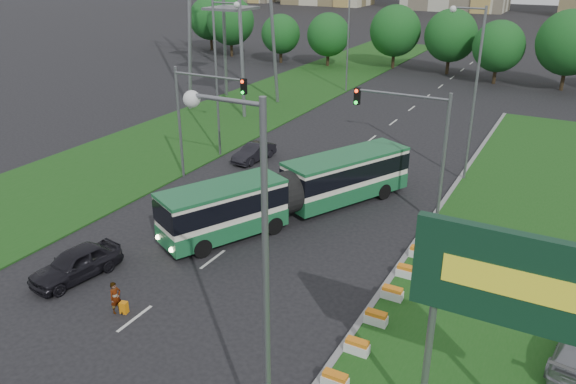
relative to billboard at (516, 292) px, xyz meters
The scene contains 16 objects.
ground 14.97m from the billboard, 153.89° to the left, with size 360.00×360.00×0.00m, color black.
grass_median 15.29m from the billboard, 86.93° to the left, with size 14.00×60.00×0.15m, color #1A4A15.
median_kerb 16.48m from the billboard, 113.88° to the left, with size 0.30×60.00×0.18m, color gray.
left_verge 43.75m from the billboard, 134.29° to the left, with size 12.00×110.00×0.10m, color #1A4A15.
lane_markings 30.77m from the billboard, 120.39° to the left, with size 0.20×100.00×0.01m, color silver, non-canonical shape.
flower_planters 9.20m from the billboard, 140.32° to the left, with size 1.10×13.70×0.60m, color white, non-canonical shape.
billboard is the anchor object (origin of this frame).
traffic_mast_median 17.68m from the billboard, 115.03° to the left, with size 5.76×0.32×8.00m.
traffic_mast_left 27.16m from the billboard, 146.45° to the left, with size 5.76×0.32×8.00m.
street_lamps 22.11m from the billboard, 133.62° to the left, with size 36.00×60.00×12.00m, color gray, non-canonical shape.
tree_line 61.07m from the billboard, 92.11° to the left, with size 120.00×8.00×9.00m, color #16531D, non-canonical shape.
articulated_bus 19.68m from the billboard, 137.89° to the left, with size 2.66×17.08×2.81m.
car_left_near 20.93m from the billboard, behind, with size 1.88×4.67×1.59m, color black.
car_left_far 30.04m from the billboard, 136.51° to the left, with size 1.43×4.10×1.35m, color black.
pedestrian 17.17m from the billboard, behind, with size 0.56×0.37×1.55m, color gray.
shopping_trolley 17.01m from the billboard, behind, with size 0.33×0.35×0.56m.
Camera 1 is at (12.97, -21.12, 15.10)m, focal length 35.00 mm.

